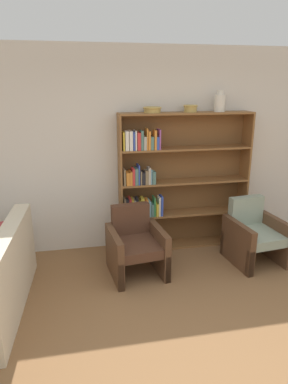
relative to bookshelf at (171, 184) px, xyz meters
name	(u,v)px	position (x,y,z in m)	size (l,w,h in m)	color
ground_plane	(213,371)	(-0.25, -2.32, -0.94)	(24.00, 24.00, 0.00)	brown
wall_back	(151,151)	(-0.25, 0.17, 0.44)	(12.00, 0.06, 2.75)	silver
bookshelf	(171,184)	(0.00, 0.00, 0.00)	(1.82, 0.30, 1.91)	brown
bowl_olive	(152,109)	(-0.28, -0.02, 1.01)	(0.24, 0.24, 0.07)	tan
bowl_stoneware	(190,108)	(0.24, -0.02, 1.02)	(0.19, 0.19, 0.09)	tan
vase_tall	(220,103)	(0.64, -0.02, 1.09)	(0.15, 0.15, 0.27)	silver
armchair_leather	(136,245)	(-0.61, -0.64, -0.57)	(0.71, 0.75, 0.82)	brown
armchair_cushioned	(254,234)	(0.98, -0.64, -0.57)	(0.71, 0.75, 0.82)	brown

